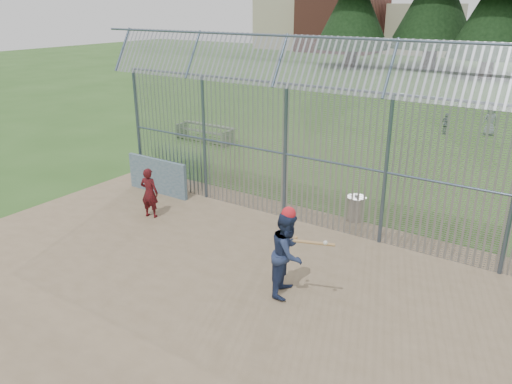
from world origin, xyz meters
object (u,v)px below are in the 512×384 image
Objects in this scene: batter at (288,254)px; onlooker at (149,193)px; dugout_wall at (157,176)px; trash_can at (356,208)px; bleacher at (205,133)px.

batter is 1.26× the size of onlooker.
dugout_wall is at bearing 52.60° from batter.
dugout_wall is 1.30× the size of batter.
bleacher is (-9.49, 4.54, 0.03)m from trash_can.
batter reaches higher than bleacher.
onlooker reaches higher than bleacher.
dugout_wall is 6.87m from bleacher.
onlooker is at bearing -61.17° from bleacher.
trash_can is (-0.34, 4.57, -0.60)m from batter.
batter is (6.80, -2.94, 0.36)m from dugout_wall.
bleacher is at bearing 33.17° from batter.
dugout_wall is 2.03m from onlooker.
onlooker reaches higher than dugout_wall.
onlooker is 6.14m from trash_can.
trash_can is 0.27× the size of bleacher.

